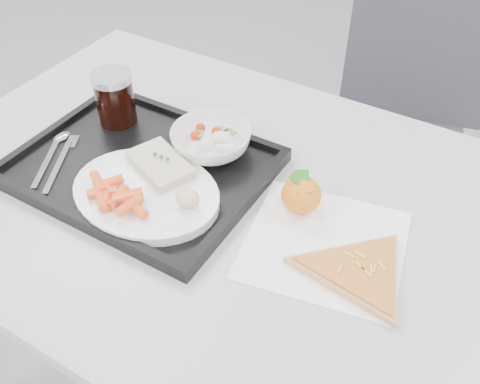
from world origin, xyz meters
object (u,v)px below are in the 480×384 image
Objects in this scene: tray at (142,168)px; tangerine at (301,195)px; chair at (400,115)px; salad_bowl at (211,141)px; cola_glass at (115,97)px; dinner_plate at (146,193)px; pizza_slice at (358,271)px; table at (228,219)px.

tangerine is at bearing 11.16° from tray.
chair is 0.73m from salad_bowl.
salad_bowl is 0.22m from cola_glass.
dinner_plate reaches higher than pizza_slice.
tray is 0.14m from salad_bowl.
tray is at bearing -34.58° from cola_glass.
cola_glass is (-0.13, 0.09, 0.06)m from tray.
cola_glass is (-0.22, -0.01, 0.03)m from salad_bowl.
tray is 0.44m from pizza_slice.
tangerine is at bearing -11.63° from salad_bowl.
cola_glass is at bearing 141.53° from dinner_plate.
tangerine is (0.30, 0.06, 0.03)m from tray.
dinner_plate is at bearing -38.47° from cola_glass.
chair is 3.18× the size of pizza_slice.
table is 0.75m from chair.
dinner_plate is at bearing -98.84° from salad_bowl.
tray is at bearing -169.78° from table.
pizza_slice is (0.27, -0.06, 0.08)m from table.
cola_glass is 0.43m from tangerine.
tray is at bearing 176.60° from pizza_slice.
salad_bowl is 1.41× the size of cola_glass.
chair is (0.12, 0.72, -0.15)m from table.
tangerine is (0.43, -0.03, -0.04)m from cola_glass.
chair reaches higher than dinner_plate.
cola_glass is at bearing -122.60° from chair.
dinner_plate is 0.92× the size of pizza_slice.
table is at bearing 10.22° from tray.
table is at bearing 168.20° from pizza_slice.
cola_glass is 0.59m from pizza_slice.
chair reaches higher than tangerine.
salad_bowl is at bearing 168.37° from tangerine.
dinner_plate is 0.25m from cola_glass.
tangerine is (0.24, 0.12, 0.01)m from dinner_plate.
table is 11.11× the size of cola_glass.
tray is 1.54× the size of pizza_slice.
salad_bowl reaches higher than dinner_plate.
table is 7.89× the size of salad_bowl.
tangerine reaches higher than pizza_slice.
salad_bowl is (0.03, 0.17, 0.01)m from dinner_plate.
pizza_slice is (0.57, -0.12, -0.06)m from cola_glass.
chair is 2.07× the size of tray.
salad_bowl is at bearing 49.02° from tray.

